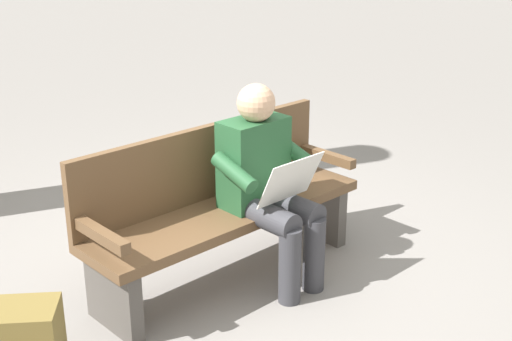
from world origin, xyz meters
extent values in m
plane|color=gray|center=(0.00, 0.00, 0.00)|extent=(40.00, 40.00, 0.00)
cube|color=brown|center=(0.00, 0.00, 0.42)|extent=(1.84, 0.69, 0.06)
cube|color=brown|center=(-0.03, -0.21, 0.68)|extent=(1.79, 0.26, 0.45)
cube|color=brown|center=(-0.84, 0.10, 0.57)|extent=(0.12, 0.48, 0.06)
cube|color=brown|center=(0.84, -0.10, 0.57)|extent=(0.12, 0.48, 0.06)
cube|color=#4C4742|center=(-0.79, 0.09, 0.20)|extent=(0.13, 0.44, 0.39)
cube|color=#4C4742|center=(0.79, -0.09, 0.20)|extent=(0.13, 0.44, 0.39)
cube|color=#23512D|center=(-0.15, 0.07, 0.71)|extent=(0.42, 0.27, 0.52)
sphere|color=tan|center=(-0.15, 0.09, 1.07)|extent=(0.22, 0.22, 0.22)
cylinder|color=#38383D|center=(-0.23, 0.29, 0.47)|extent=(0.20, 0.43, 0.15)
cylinder|color=#38383D|center=(-0.03, 0.27, 0.47)|extent=(0.20, 0.43, 0.15)
cylinder|color=#38383D|center=(-0.21, 0.48, 0.23)|extent=(0.13, 0.13, 0.45)
cylinder|color=#38383D|center=(-0.01, 0.45, 0.23)|extent=(0.13, 0.13, 0.45)
cylinder|color=#23512D|center=(-0.38, 0.20, 0.74)|extent=(0.13, 0.32, 0.18)
cylinder|color=#23512D|center=(0.10, 0.14, 0.74)|extent=(0.13, 0.32, 0.18)
cube|color=silver|center=(-0.12, 0.37, 0.68)|extent=(0.41, 0.18, 0.27)
camera|label=1|loc=(2.71, 2.47, 2.07)|focal=48.17mm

